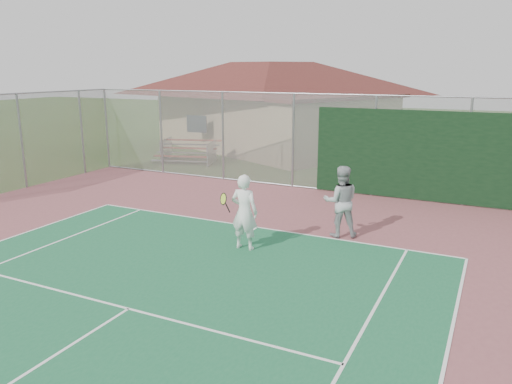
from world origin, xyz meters
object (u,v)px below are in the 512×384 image
at_px(bleachers, 188,151).
at_px(player_grey_back, 341,202).
at_px(player_white_front, 244,213).
at_px(clubhouse, 272,96).

relative_size(bleachers, player_grey_back, 1.66).
relative_size(player_white_front, player_grey_back, 0.99).
bearing_deg(player_white_front, bleachers, -52.49).
bearing_deg(bleachers, clubhouse, 57.71).
distance_m(player_white_front, player_grey_back, 2.71).
height_order(clubhouse, bleachers, clubhouse).
distance_m(clubhouse, player_white_front, 17.01).
relative_size(bleachers, player_white_front, 1.68).
bearing_deg(player_grey_back, player_white_front, 22.95).
xyz_separation_m(clubhouse, player_grey_back, (8.20, -13.68, -1.91)).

